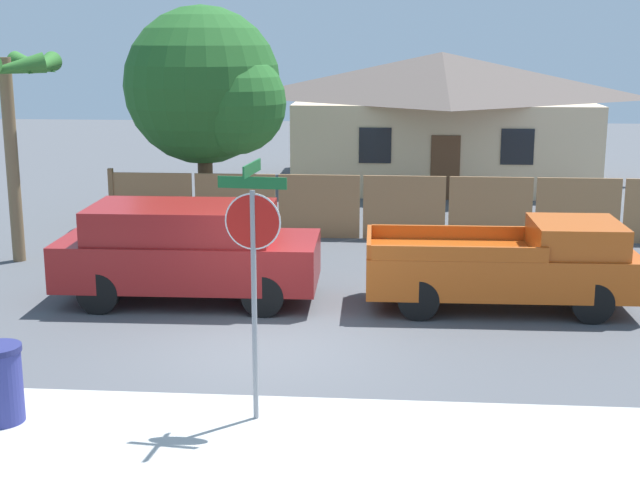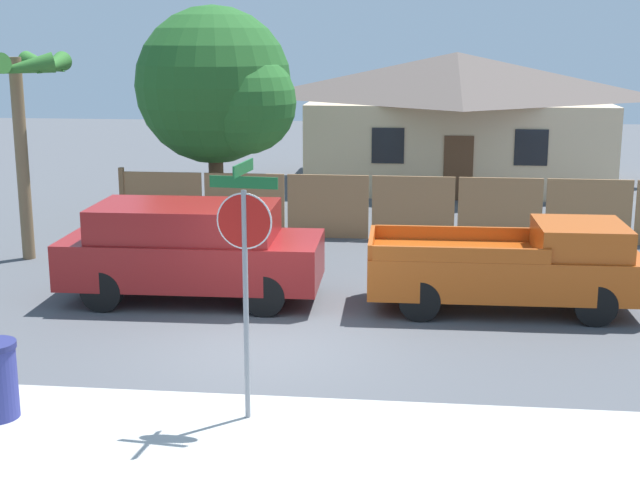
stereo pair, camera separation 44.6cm
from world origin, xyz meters
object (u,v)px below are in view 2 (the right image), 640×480
stop_sign (245,248)px  palm_tree (16,84)px  house (455,116)px  oak_tree (220,89)px  orange_pickup (514,267)px  red_suv (191,248)px

stop_sign → palm_tree: bearing=135.4°
house → oak_tree: size_ratio=1.81×
palm_tree → stop_sign: (6.63, -8.05, -1.62)m
oak_tree → orange_pickup: bearing=-45.4°
oak_tree → stop_sign: (3.05, -12.37, -1.29)m
oak_tree → red_suv: (0.95, -7.11, -2.59)m
palm_tree → stop_sign: 10.55m
palm_tree → house: bearing=50.7°
house → orange_pickup: (0.57, -15.02, -1.48)m
palm_tree → red_suv: 6.08m
house → red_suv: bearing=-110.1°
palm_tree → orange_pickup: (10.60, -2.78, -3.12)m
house → orange_pickup: house is taller
palm_tree → orange_pickup: size_ratio=0.93×
oak_tree → red_suv: size_ratio=1.18×
orange_pickup → stop_sign: bearing=-128.1°
house → orange_pickup: size_ratio=2.10×
oak_tree → orange_pickup: size_ratio=1.16×
red_suv → stop_sign: bearing=-69.4°
stop_sign → orange_pickup: bearing=58.9°
house → oak_tree: 10.28m
house → red_suv: 16.05m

